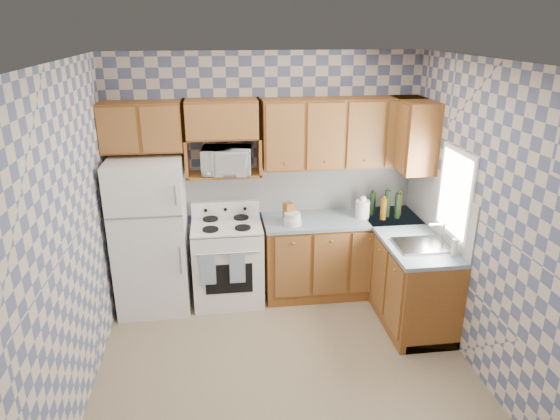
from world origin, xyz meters
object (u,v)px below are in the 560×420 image
at_px(refrigerator, 151,235).
at_px(microwave, 227,161).
at_px(stove_body, 228,263).
at_px(electric_kettle, 362,209).

xyz_separation_m(refrigerator, microwave, (0.84, 0.15, 0.75)).
distance_m(stove_body, microwave, 1.15).
bearing_deg(stove_body, refrigerator, -178.22).
distance_m(refrigerator, stove_body, 0.89).
relative_size(microwave, electric_kettle, 2.61).
xyz_separation_m(microwave, electric_kettle, (1.48, -0.13, -0.57)).
bearing_deg(stove_body, electric_kettle, -0.24).
height_order(stove_body, electric_kettle, electric_kettle).
bearing_deg(electric_kettle, microwave, 174.98).
height_order(refrigerator, stove_body, refrigerator).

